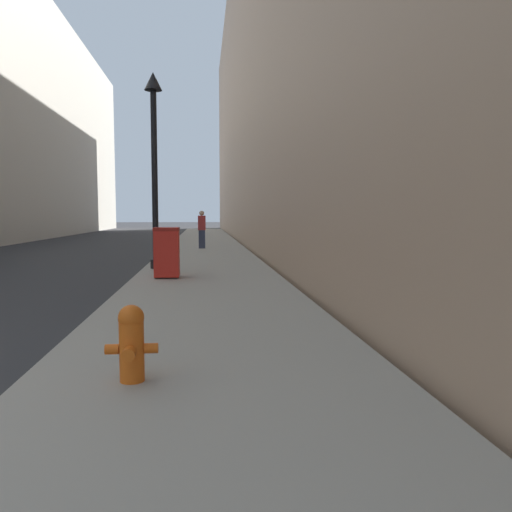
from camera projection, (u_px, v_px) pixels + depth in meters
name	position (u px, v px, depth m)	size (l,w,h in m)	color
sidewalk_right	(206.00, 250.00, 21.22)	(3.49, 60.00, 0.14)	gray
building_right_stone	(338.00, 86.00, 29.21)	(12.00, 60.00, 18.22)	#9E7F66
fire_hydrant	(131.00, 341.00, 4.37)	(0.46, 0.34, 0.68)	#D15614
trash_bin	(167.00, 252.00, 11.54)	(0.58, 0.60, 1.17)	red
lamppost	(154.00, 148.00, 13.28)	(0.47, 0.47, 5.20)	black
pedestrian_on_sidewalk	(202.00, 229.00, 21.46)	(0.33, 0.21, 1.62)	#2D3347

